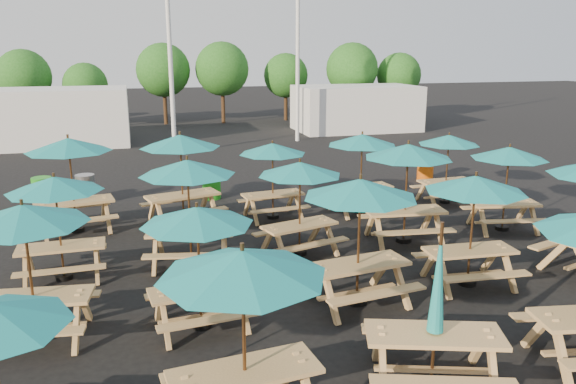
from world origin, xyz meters
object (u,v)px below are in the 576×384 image
object	(u,v)px
picnic_unit_8	(435,321)
waste_bin_2	(212,184)
picnic_unit_9	(360,196)
picnic_unit_19	(449,144)
picnic_unit_10	(300,175)
waste_bin_0	(43,193)
picnic_unit_11	(273,153)
waste_bin_1	(86,190)
picnic_unit_3	(69,151)
picnic_unit_14	(408,157)
picnic_unit_6	(188,174)
waste_bin_3	(425,168)
picnic_unit_15	(362,145)
picnic_unit_18	(509,158)
picnic_unit_13	(475,191)
picnic_unit_1	(24,223)
picnic_unit_7	(180,147)
picnic_unit_2	(55,191)
picnic_unit_4	(243,275)

from	to	relation	value
picnic_unit_8	waste_bin_2	world-z (taller)	picnic_unit_8
picnic_unit_9	picnic_unit_19	world-z (taller)	picnic_unit_9
picnic_unit_10	waste_bin_0	xyz separation A→B (m)	(-6.40, 5.93, -1.46)
picnic_unit_8	picnic_unit_19	world-z (taller)	picnic_unit_8
picnic_unit_8	picnic_unit_11	world-z (taller)	picnic_unit_8
waste_bin_1	picnic_unit_3	bearing A→B (deg)	-91.66
picnic_unit_14	picnic_unit_19	size ratio (longest dim) A/B	1.15
picnic_unit_6	waste_bin_0	xyz separation A→B (m)	(-3.87, 5.91, -1.62)
waste_bin_2	waste_bin_3	world-z (taller)	same
waste_bin_2	picnic_unit_8	bearing A→B (deg)	-81.78
picnic_unit_8	waste_bin_0	distance (m)	13.35
picnic_unit_15	picnic_unit_18	xyz separation A→B (m)	(3.03, -2.58, -0.07)
picnic_unit_3	picnic_unit_13	distance (m)	9.95
picnic_unit_1	picnic_unit_15	world-z (taller)	picnic_unit_1
picnic_unit_6	picnic_unit_19	xyz separation A→B (m)	(8.25, 3.16, -0.22)
picnic_unit_3	waste_bin_3	xyz separation A→B (m)	(11.87, 2.90, -1.70)
picnic_unit_6	picnic_unit_8	bearing A→B (deg)	-51.73
picnic_unit_7	picnic_unit_8	xyz separation A→B (m)	(2.75, -8.76, -1.15)
picnic_unit_3	waste_bin_2	bearing A→B (deg)	21.32
waste_bin_0	picnic_unit_18	bearing A→B (deg)	-24.70
picnic_unit_13	picnic_unit_9	bearing A→B (deg)	-171.60
picnic_unit_3	waste_bin_3	size ratio (longest dim) A/B	2.68
picnic_unit_3	picnic_unit_15	distance (m)	7.98
picnic_unit_10	waste_bin_1	world-z (taller)	picnic_unit_10
picnic_unit_18	picnic_unit_13	bearing A→B (deg)	-124.64
picnic_unit_2	picnic_unit_19	distance (m)	11.41
picnic_unit_8	picnic_unit_10	world-z (taller)	picnic_unit_8
picnic_unit_8	picnic_unit_18	distance (m)	8.10
waste_bin_0	picnic_unit_15	bearing A→B (deg)	-18.27
picnic_unit_2	picnic_unit_3	distance (m)	3.32
waste_bin_1	picnic_unit_11	bearing A→B (deg)	-29.42
picnic_unit_11	picnic_unit_1	bearing A→B (deg)	-140.14
picnic_unit_14	picnic_unit_18	xyz separation A→B (m)	(2.99, 0.17, -0.20)
picnic_unit_13	waste_bin_0	bearing A→B (deg)	140.85
picnic_unit_11	waste_bin_0	world-z (taller)	picnic_unit_11
picnic_unit_7	picnic_unit_13	bearing A→B (deg)	-62.90
picnic_unit_14	picnic_unit_15	distance (m)	2.75
picnic_unit_9	picnic_unit_14	distance (m)	3.87
picnic_unit_11	picnic_unit_19	bearing A→B (deg)	-4.73
picnic_unit_11	picnic_unit_4	bearing A→B (deg)	-112.47
waste_bin_1	picnic_unit_15	bearing A→B (deg)	-21.19
picnic_unit_10	picnic_unit_8	bearing A→B (deg)	-102.35
picnic_unit_6	picnic_unit_10	size ratio (longest dim) A/B	1.03
picnic_unit_4	waste_bin_1	size ratio (longest dim) A/B	2.57
picnic_unit_14	waste_bin_1	distance (m)	9.98
picnic_unit_4	picnic_unit_10	world-z (taller)	picnic_unit_4
picnic_unit_6	waste_bin_1	size ratio (longest dim) A/B	2.61
picnic_unit_14	waste_bin_3	world-z (taller)	picnic_unit_14
picnic_unit_4	picnic_unit_19	size ratio (longest dim) A/B	1.12
picnic_unit_13	picnic_unit_14	size ratio (longest dim) A/B	0.92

